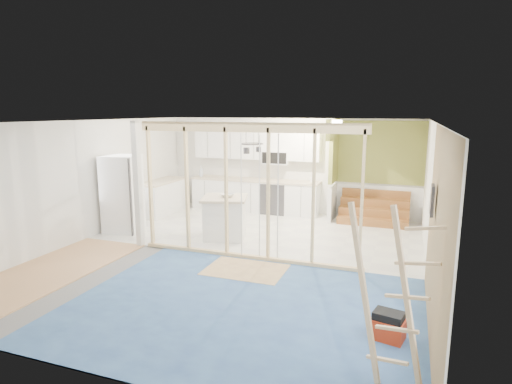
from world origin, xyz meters
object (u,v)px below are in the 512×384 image
(toolbox, at_px, (388,327))
(ladder, at_px, (391,297))
(fridge, at_px, (123,194))
(island, at_px, (225,218))

(toolbox, height_order, ladder, ladder)
(ladder, bearing_deg, fridge, 169.43)
(island, relative_size, toolbox, 2.67)
(island, bearing_deg, fridge, 170.58)
(island, xyz_separation_m, toolbox, (3.65, -3.27, -0.29))
(island, distance_m, ladder, 5.58)
(fridge, height_order, ladder, ladder)
(fridge, relative_size, toolbox, 4.02)
(fridge, xyz_separation_m, island, (2.45, 0.30, -0.43))
(fridge, distance_m, toolbox, 6.82)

